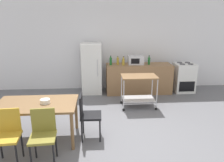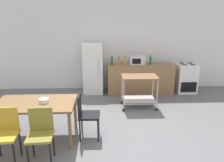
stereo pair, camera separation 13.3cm
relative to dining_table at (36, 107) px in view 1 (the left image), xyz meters
The scene contains 16 objects.
ground_plane 1.67m from the dining_table, ahead, with size 12.00×12.00×0.00m, color slate.
back_wall 3.63m from the dining_table, 64.42° to the left, with size 8.40×0.12×2.90m, color white.
kitchen_counter 3.57m from the dining_table, 46.91° to the left, with size 2.00×0.64×0.90m, color olive.
dining_table is the anchor object (origin of this frame).
chair_mustard 0.74m from the dining_table, 114.13° to the right, with size 0.43×0.43×0.89m.
chair_olive 0.76m from the dining_table, 68.63° to the right, with size 0.43×0.43×0.89m.
chair_black 0.96m from the dining_table, ahead, with size 0.41×0.41×0.89m.
stove_oven 4.69m from the dining_table, 33.99° to the left, with size 0.60×0.61×0.92m.
refrigerator 2.87m from the dining_table, 70.01° to the left, with size 0.60×0.63×1.55m.
kitchen_cart 2.65m from the dining_table, 33.22° to the left, with size 0.91×0.57×0.85m.
bottle_olive_oil 3.04m from the dining_table, 58.81° to the left, with size 0.07×0.07×0.28m.
bottle_sesame_oil 3.20m from the dining_table, 56.04° to the left, with size 0.07×0.07×0.25m.
bottle_hot_sauce 3.22m from the dining_table, 52.74° to the left, with size 0.08×0.08×0.26m.
microwave 3.54m from the dining_table, 48.56° to the left, with size 0.46×0.35×0.26m.
bottle_soy_sauce 3.77m from the dining_table, 43.39° to the left, with size 0.07×0.07×0.28m.
fruit_bowl 0.21m from the dining_table, ahead, with size 0.18×0.18×0.08m, color white.
Camera 1 is at (-0.38, -3.85, 2.29)m, focal length 34.90 mm.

